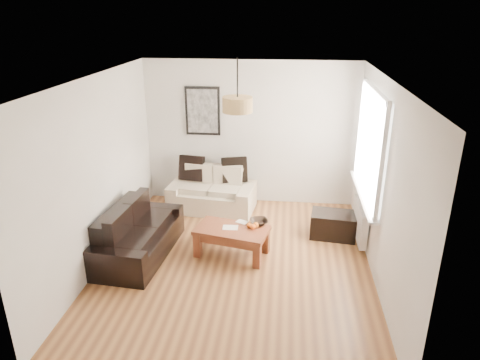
# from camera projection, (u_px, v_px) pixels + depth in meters

# --- Properties ---
(floor) EXTENTS (4.50, 4.50, 0.00)m
(floor) POSITION_uv_depth(u_px,v_px,m) (235.00, 263.00, 6.27)
(floor) COLOR brown
(floor) RESTS_ON ground
(ceiling) EXTENTS (3.80, 4.50, 0.00)m
(ceiling) POSITION_uv_depth(u_px,v_px,m) (235.00, 79.00, 5.32)
(ceiling) COLOR white
(ceiling) RESTS_ON floor
(wall_back) EXTENTS (3.80, 0.04, 2.60)m
(wall_back) POSITION_uv_depth(u_px,v_px,m) (250.00, 134.00, 7.87)
(wall_back) COLOR silver
(wall_back) RESTS_ON floor
(wall_front) EXTENTS (3.80, 0.04, 2.60)m
(wall_front) POSITION_uv_depth(u_px,v_px,m) (203.00, 274.00, 3.71)
(wall_front) COLOR silver
(wall_front) RESTS_ON floor
(wall_left) EXTENTS (0.04, 4.50, 2.60)m
(wall_left) POSITION_uv_depth(u_px,v_px,m) (97.00, 173.00, 5.99)
(wall_left) COLOR silver
(wall_left) RESTS_ON floor
(wall_right) EXTENTS (0.04, 4.50, 2.60)m
(wall_right) POSITION_uv_depth(u_px,v_px,m) (382.00, 185.00, 5.60)
(wall_right) COLOR silver
(wall_right) RESTS_ON floor
(window_bay) EXTENTS (0.14, 1.90, 1.60)m
(window_bay) POSITION_uv_depth(u_px,v_px,m) (371.00, 144.00, 6.23)
(window_bay) COLOR white
(window_bay) RESTS_ON wall_right
(radiator) EXTENTS (0.10, 0.90, 0.52)m
(radiator) POSITION_uv_depth(u_px,v_px,m) (360.00, 221.00, 6.68)
(radiator) COLOR white
(radiator) RESTS_ON wall_right
(poster) EXTENTS (0.62, 0.04, 0.87)m
(poster) POSITION_uv_depth(u_px,v_px,m) (203.00, 111.00, 7.79)
(poster) COLOR black
(poster) RESTS_ON wall_back
(pendant_shade) EXTENTS (0.40, 0.40, 0.20)m
(pendant_shade) POSITION_uv_depth(u_px,v_px,m) (237.00, 105.00, 5.73)
(pendant_shade) COLOR tan
(pendant_shade) RESTS_ON ceiling
(loveseat_cream) EXTENTS (1.57, 0.97, 0.74)m
(loveseat_cream) POSITION_uv_depth(u_px,v_px,m) (212.00, 190.00, 7.85)
(loveseat_cream) COLOR beige
(loveseat_cream) RESTS_ON floor
(sofa_leather) EXTENTS (0.96, 1.74, 0.73)m
(sofa_leather) POSITION_uv_depth(u_px,v_px,m) (139.00, 232.00, 6.37)
(sofa_leather) COLOR black
(sofa_leather) RESTS_ON floor
(coffee_table) EXTENTS (1.14, 0.78, 0.43)m
(coffee_table) POSITION_uv_depth(u_px,v_px,m) (232.00, 241.00, 6.43)
(coffee_table) COLOR brown
(coffee_table) RESTS_ON floor
(ottoman) EXTENTS (0.75, 0.53, 0.40)m
(ottoman) POSITION_uv_depth(u_px,v_px,m) (333.00, 225.00, 6.95)
(ottoman) COLOR black
(ottoman) RESTS_ON floor
(cushion_left) EXTENTS (0.47, 0.20, 0.45)m
(cushion_left) POSITION_uv_depth(u_px,v_px,m) (192.00, 168.00, 7.93)
(cushion_left) COLOR black
(cushion_left) RESTS_ON loveseat_cream
(cushion_right) EXTENTS (0.47, 0.26, 0.45)m
(cushion_right) POSITION_uv_depth(u_px,v_px,m) (234.00, 170.00, 7.85)
(cushion_right) COLOR black
(cushion_right) RESTS_ON loveseat_cream
(fruit_bowl) EXTENTS (0.33, 0.33, 0.06)m
(fruit_bowl) POSITION_uv_depth(u_px,v_px,m) (259.00, 222.00, 6.48)
(fruit_bowl) COLOR black
(fruit_bowl) RESTS_ON coffee_table
(orange_a) EXTENTS (0.09, 0.09, 0.08)m
(orange_a) POSITION_uv_depth(u_px,v_px,m) (253.00, 227.00, 6.31)
(orange_a) COLOR #D55611
(orange_a) RESTS_ON fruit_bowl
(orange_b) EXTENTS (0.10, 0.10, 0.08)m
(orange_b) POSITION_uv_depth(u_px,v_px,m) (256.00, 225.00, 6.37)
(orange_b) COLOR orange
(orange_b) RESTS_ON fruit_bowl
(orange_c) EXTENTS (0.09, 0.09, 0.07)m
(orange_c) POSITION_uv_depth(u_px,v_px,m) (249.00, 225.00, 6.35)
(orange_c) COLOR orange
(orange_c) RESTS_ON fruit_bowl
(papers) EXTENTS (0.23, 0.17, 0.01)m
(papers) POSITION_uv_depth(u_px,v_px,m) (230.00, 227.00, 6.38)
(papers) COLOR white
(papers) RESTS_ON coffee_table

